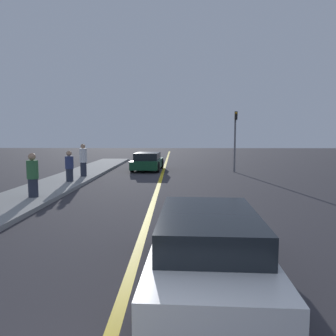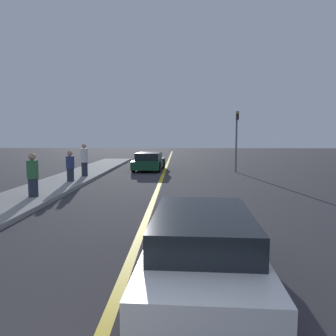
{
  "view_description": "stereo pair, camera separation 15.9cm",
  "coord_description": "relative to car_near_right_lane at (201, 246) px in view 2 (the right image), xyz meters",
  "views": [
    {
      "loc": [
        0.8,
        -1.84,
        2.52
      ],
      "look_at": [
        0.5,
        12.45,
        1.06
      ],
      "focal_mm": 35.0,
      "sensor_mm": 36.0,
      "label": 1
    },
    {
      "loc": [
        0.96,
        -1.84,
        2.52
      ],
      "look_at": [
        0.5,
        12.45,
        1.06
      ],
      "focal_mm": 35.0,
      "sensor_mm": 36.0,
      "label": 2
    }
  ],
  "objects": [
    {
      "name": "road_center_line",
      "position": [
        -1.36,
        14.39,
        -0.61
      ],
      "size": [
        0.2,
        60.0,
        0.01
      ],
      "color": "gold",
      "rests_on": "ground_plane"
    },
    {
      "name": "sidewalk_left",
      "position": [
        -6.38,
        11.55,
        -0.53
      ],
      "size": [
        2.59,
        30.31,
        0.16
      ],
      "color": "gray",
      "rests_on": "ground_plane"
    },
    {
      "name": "car_near_right_lane",
      "position": [
        0.0,
        0.0,
        0.0
      ],
      "size": [
        2.08,
        4.82,
        1.25
      ],
      "rotation": [
        0.0,
        0.0,
        -0.05
      ],
      "color": "silver",
      "rests_on": "ground_plane"
    },
    {
      "name": "car_ahead_center",
      "position": [
        -2.48,
        17.64,
        0.01
      ],
      "size": [
        2.16,
        4.41,
        1.26
      ],
      "rotation": [
        0.0,
        0.0,
        -0.06
      ],
      "color": "#144728",
      "rests_on": "ground_plane"
    },
    {
      "name": "pedestrian_near_curb",
      "position": [
        -5.94,
        6.72,
        0.37
      ],
      "size": [
        0.43,
        0.43,
        1.68
      ],
      "color": "#282D3D",
      "rests_on": "sidewalk_left"
    },
    {
      "name": "pedestrian_mid_group",
      "position": [
        -5.88,
        10.88,
        0.31
      ],
      "size": [
        0.41,
        0.41,
        1.56
      ],
      "color": "#282D3D",
      "rests_on": "sidewalk_left"
    },
    {
      "name": "pedestrian_far_standing",
      "position": [
        -5.75,
        12.95,
        0.46
      ],
      "size": [
        0.4,
        0.4,
        1.85
      ],
      "color": "#282D3D",
      "rests_on": "sidewalk_left"
    },
    {
      "name": "traffic_light",
      "position": [
        3.46,
        16.52,
        1.87
      ],
      "size": [
        0.18,
        0.4,
        4.04
      ],
      "color": "slate",
      "rests_on": "ground_plane"
    }
  ]
}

